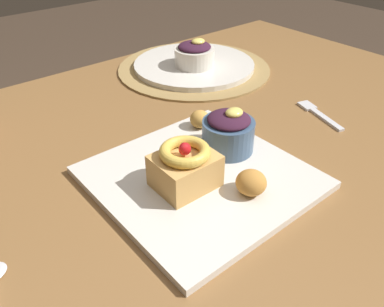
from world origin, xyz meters
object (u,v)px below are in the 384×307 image
fritter_middle (251,183)px  back_ramekin (195,54)px  front_plate (200,177)px  cake_slice (185,167)px  back_plate (194,65)px  fritter_front (200,119)px  fork (317,113)px  berry_ramekin (228,132)px

fritter_middle → back_ramekin: (0.24, 0.41, 0.02)m
front_plate → cake_slice: (-0.03, -0.00, 0.04)m
front_plate → fritter_middle: (0.03, -0.08, 0.02)m
front_plate → back_ramekin: (0.27, 0.33, 0.04)m
front_plate → back_plate: 0.45m
front_plate → fritter_front: bearing=49.6°
back_plate → fritter_middle: bearing=-120.8°
back_ramekin → fork: bearing=-81.1°
front_plate → fritter_middle: bearing=-71.3°
back_plate → back_ramekin: bearing=-127.3°
cake_slice → fork: bearing=2.8°
back_ramekin → cake_slice: bearing=-131.9°
berry_ramekin → back_ramekin: (0.19, 0.31, 0.00)m
fritter_front → back_ramekin: back_ramekin is taller
back_ramekin → back_plate: bearing=52.7°
cake_slice → berry_ramekin: 0.12m
back_plate → fritter_front: bearing=-128.1°
fritter_front → back_plate: 0.31m
front_plate → fork: 0.32m
front_plate → fritter_middle: size_ratio=6.73×
front_plate → fork: bearing=2.2°
front_plate → fork: (0.32, 0.01, -0.00)m
berry_ramekin → fritter_front: (0.01, 0.09, -0.02)m
front_plate → fork: size_ratio=2.39×
fritter_middle → back_plate: (0.26, 0.43, -0.02)m
fritter_front → back_ramekin: bearing=51.8°
cake_slice → fritter_middle: cake_slice is taller
front_plate → back_plate: bearing=51.1°
cake_slice → fritter_front: size_ratio=2.44×
fritter_middle → front_plate: bearing=108.7°
berry_ramekin → back_ramekin: size_ratio=0.90×
fritter_middle → back_plate: size_ratio=0.15×
fritter_front → berry_ramekin: bearing=-98.4°
berry_ramekin → fritter_front: 0.09m
fritter_middle → back_ramekin: back_ramekin is taller
berry_ramekin → back_ramekin: bearing=58.6°
fritter_middle → berry_ramekin: bearing=62.3°
front_plate → berry_ramekin: 0.09m
fork → front_plate: bearing=109.8°
cake_slice → fritter_front: cake_slice is taller
front_plate → berry_ramekin: size_ratio=3.47×
fritter_front → back_ramekin: (0.18, 0.22, 0.02)m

